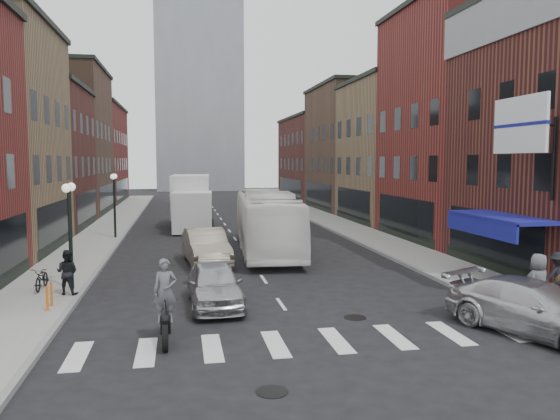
{
  "coord_description": "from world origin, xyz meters",
  "views": [
    {
      "loc": [
        -3.37,
        -17.12,
        4.95
      ],
      "look_at": [
        0.93,
        6.29,
        2.78
      ],
      "focal_mm": 35.0,
      "sensor_mm": 36.0,
      "label": 1
    }
  ],
  "objects_px": {
    "sedan_left_far": "(206,247)",
    "ped_right_a": "(558,276)",
    "ped_left_solo": "(67,272)",
    "box_truck": "(191,202)",
    "transit_bus": "(267,222)",
    "ped_right_c": "(538,284)",
    "bike_rack": "(49,296)",
    "parked_bicycle": "(42,278)",
    "streetlamp_near": "(70,216)",
    "sedan_left_near": "(215,285)",
    "curb_car": "(535,308)",
    "streetlamp_far": "(114,193)",
    "billboard_sign": "(522,127)",
    "motorcycle_rider": "(165,303)"
  },
  "relations": [
    {
      "from": "sedan_left_far",
      "to": "ped_right_a",
      "type": "height_order",
      "value": "ped_right_a"
    },
    {
      "from": "ped_left_solo",
      "to": "box_truck",
      "type": "bearing_deg",
      "value": -88.54
    },
    {
      "from": "transit_bus",
      "to": "ped_right_c",
      "type": "distance_m",
      "value": 15.19
    },
    {
      "from": "bike_rack",
      "to": "parked_bicycle",
      "type": "height_order",
      "value": "parked_bicycle"
    },
    {
      "from": "streetlamp_near",
      "to": "sedan_left_near",
      "type": "distance_m",
      "value": 6.25
    },
    {
      "from": "bike_rack",
      "to": "curb_car",
      "type": "xyz_separation_m",
      "value": [
        14.1,
        -4.82,
        0.21
      ]
    },
    {
      "from": "streetlamp_far",
      "to": "box_truck",
      "type": "distance_m",
      "value": 7.01
    },
    {
      "from": "transit_bus",
      "to": "sedan_left_near",
      "type": "height_order",
      "value": "transit_bus"
    },
    {
      "from": "billboard_sign",
      "to": "sedan_left_far",
      "type": "bearing_deg",
      "value": 142.37
    },
    {
      "from": "sedan_left_far",
      "to": "curb_car",
      "type": "bearing_deg",
      "value": -60.78
    },
    {
      "from": "curb_car",
      "to": "transit_bus",
      "type": "bearing_deg",
      "value": 84.81
    },
    {
      "from": "billboard_sign",
      "to": "streetlamp_near",
      "type": "bearing_deg",
      "value": 167.65
    },
    {
      "from": "sedan_left_near",
      "to": "parked_bicycle",
      "type": "bearing_deg",
      "value": 152.78
    },
    {
      "from": "sedan_left_far",
      "to": "ped_right_c",
      "type": "bearing_deg",
      "value": -53.87
    },
    {
      "from": "transit_bus",
      "to": "ped_right_a",
      "type": "distance_m",
      "value": 14.83
    },
    {
      "from": "box_truck",
      "to": "sedan_left_far",
      "type": "bearing_deg",
      "value": -85.2
    },
    {
      "from": "streetlamp_near",
      "to": "ped_left_solo",
      "type": "bearing_deg",
      "value": -90.0
    },
    {
      "from": "transit_bus",
      "to": "ped_right_a",
      "type": "relative_size",
      "value": 7.13
    },
    {
      "from": "streetlamp_near",
      "to": "sedan_left_far",
      "type": "height_order",
      "value": "streetlamp_near"
    },
    {
      "from": "motorcycle_rider",
      "to": "ped_right_c",
      "type": "xyz_separation_m",
      "value": [
        11.44,
        0.24,
        0.02
      ]
    },
    {
      "from": "bike_rack",
      "to": "motorcycle_rider",
      "type": "xyz_separation_m",
      "value": [
        3.79,
        -3.6,
        0.53
      ]
    },
    {
      "from": "transit_bus",
      "to": "ped_right_a",
      "type": "bearing_deg",
      "value": -52.5
    },
    {
      "from": "streetlamp_far",
      "to": "ped_left_solo",
      "type": "relative_size",
      "value": 2.54
    },
    {
      "from": "billboard_sign",
      "to": "motorcycle_rider",
      "type": "distance_m",
      "value": 13.68
    },
    {
      "from": "motorcycle_rider",
      "to": "sedan_left_far",
      "type": "bearing_deg",
      "value": 81.23
    },
    {
      "from": "curb_car",
      "to": "ped_left_solo",
      "type": "bearing_deg",
      "value": 129.92
    },
    {
      "from": "sedan_left_near",
      "to": "ped_left_solo",
      "type": "distance_m",
      "value": 5.51
    },
    {
      "from": "sedan_left_far",
      "to": "sedan_left_near",
      "type": "bearing_deg",
      "value": -96.43
    },
    {
      "from": "transit_bus",
      "to": "sedan_left_far",
      "type": "bearing_deg",
      "value": -135.91
    },
    {
      "from": "streetlamp_far",
      "to": "parked_bicycle",
      "type": "relative_size",
      "value": 2.57
    },
    {
      "from": "bike_rack",
      "to": "ped_left_solo",
      "type": "distance_m",
      "value": 1.92
    },
    {
      "from": "streetlamp_far",
      "to": "sedan_left_far",
      "type": "bearing_deg",
      "value": -60.49
    },
    {
      "from": "box_truck",
      "to": "streetlamp_far",
      "type": "bearing_deg",
      "value": -130.83
    },
    {
      "from": "streetlamp_far",
      "to": "motorcycle_rider",
      "type": "xyz_separation_m",
      "value": [
        3.59,
        -20.3,
        -1.83
      ]
    },
    {
      "from": "streetlamp_near",
      "to": "streetlamp_far",
      "type": "height_order",
      "value": "same"
    },
    {
      "from": "box_truck",
      "to": "ped_right_c",
      "type": "bearing_deg",
      "value": -64.53
    },
    {
      "from": "sedan_left_near",
      "to": "curb_car",
      "type": "relative_size",
      "value": 0.84
    },
    {
      "from": "transit_bus",
      "to": "bike_rack",
      "type": "bearing_deg",
      "value": -126.34
    },
    {
      "from": "box_truck",
      "to": "sedan_left_far",
      "type": "distance_m",
      "value": 14.2
    },
    {
      "from": "billboard_sign",
      "to": "streetlamp_far",
      "type": "xyz_separation_m",
      "value": [
        -15.99,
        17.5,
        -3.22
      ]
    },
    {
      "from": "sedan_left_far",
      "to": "ped_right_a",
      "type": "relative_size",
      "value": 3.06
    },
    {
      "from": "streetlamp_far",
      "to": "bike_rack",
      "type": "height_order",
      "value": "streetlamp_far"
    },
    {
      "from": "sedan_left_near",
      "to": "motorcycle_rider",
      "type": "bearing_deg",
      "value": -115.73
    },
    {
      "from": "streetlamp_far",
      "to": "ped_right_a",
      "type": "distance_m",
      "value": 25.17
    },
    {
      "from": "sedan_left_near",
      "to": "billboard_sign",
      "type": "bearing_deg",
      "value": -5.32
    },
    {
      "from": "bike_rack",
      "to": "ped_right_a",
      "type": "bearing_deg",
      "value": -6.55
    },
    {
      "from": "sedan_left_near",
      "to": "sedan_left_far",
      "type": "xyz_separation_m",
      "value": [
        0.06,
        7.64,
        0.09
      ]
    },
    {
      "from": "box_truck",
      "to": "transit_bus",
      "type": "distance_m",
      "value": 11.9
    },
    {
      "from": "ped_left_solo",
      "to": "ped_right_a",
      "type": "distance_m",
      "value": 17.22
    },
    {
      "from": "box_truck",
      "to": "streetlamp_near",
      "type": "bearing_deg",
      "value": -100.97
    }
  ]
}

